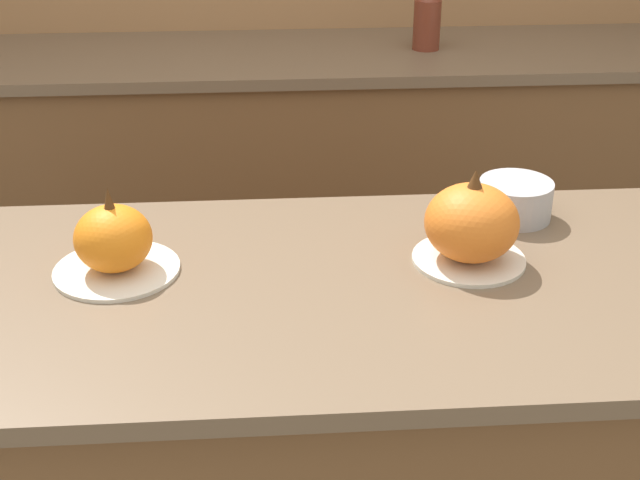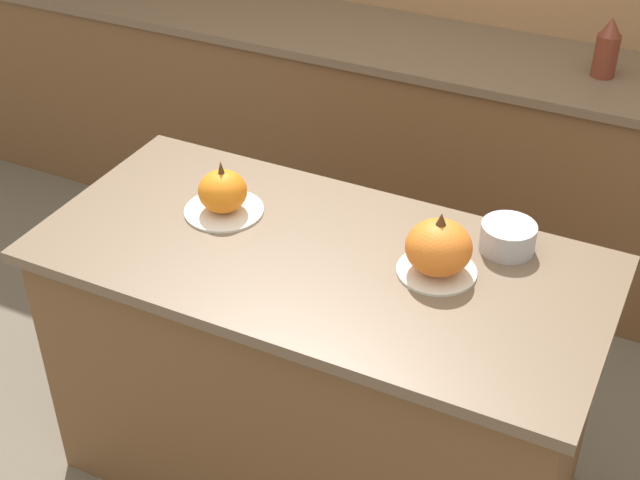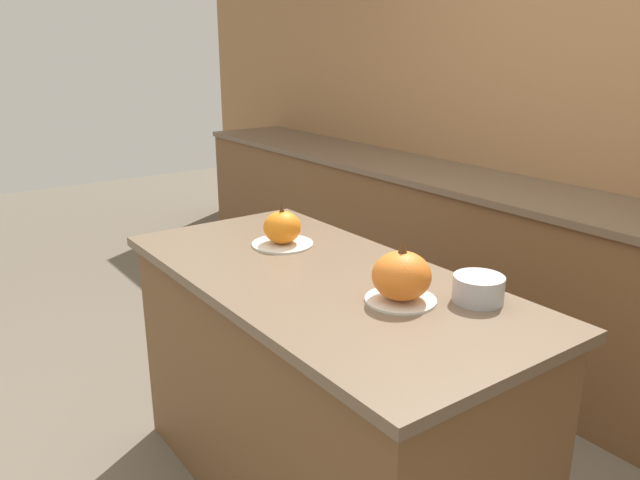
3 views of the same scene
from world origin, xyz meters
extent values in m
cube|color=brown|center=(0.00, 0.00, 0.42)|extent=(1.53, 0.70, 0.85)
cube|color=brown|center=(0.00, 0.00, 0.87)|extent=(1.59, 0.76, 0.03)
cube|color=brown|center=(0.00, 1.40, 0.45)|extent=(6.00, 0.56, 0.90)
cube|color=brown|center=(0.00, 1.40, 0.92)|extent=(6.00, 0.60, 0.03)
cylinder|color=silver|center=(-0.35, 0.07, 0.89)|extent=(0.23, 0.23, 0.01)
ellipsoid|color=orange|center=(-0.35, 0.07, 0.95)|extent=(0.14, 0.14, 0.12)
cone|color=#4C2D14|center=(-0.35, 0.07, 1.03)|extent=(0.02, 0.02, 0.04)
cylinder|color=silver|center=(0.32, 0.07, 0.89)|extent=(0.22, 0.22, 0.01)
ellipsoid|color=orange|center=(0.32, 0.07, 0.97)|extent=(0.18, 0.18, 0.15)
cone|color=#4C2D14|center=(0.32, 0.07, 1.05)|extent=(0.03, 0.03, 0.04)
cylinder|color=maroon|center=(0.47, 1.40, 1.02)|extent=(0.09, 0.09, 0.16)
cylinder|color=#ADADB2|center=(0.45, 0.25, 0.92)|extent=(0.15, 0.15, 0.08)
camera|label=1|loc=(-0.07, -1.41, 1.69)|focal=50.00mm
camera|label=2|loc=(0.88, -1.78, 2.32)|focal=50.00mm
camera|label=3|loc=(1.58, -1.14, 1.63)|focal=35.00mm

